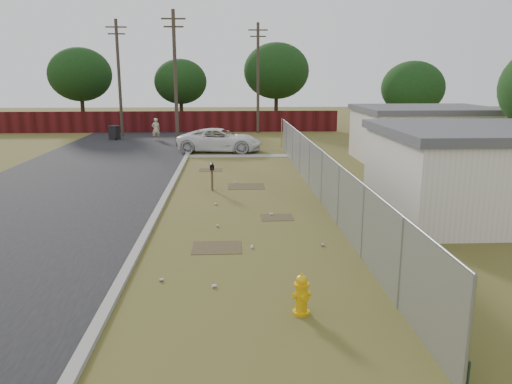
{
  "coord_description": "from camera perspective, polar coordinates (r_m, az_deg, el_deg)",
  "views": [
    {
      "loc": [
        -0.39,
        -18.5,
        4.78
      ],
      "look_at": [
        0.43,
        -2.79,
        1.1
      ],
      "focal_mm": 35.0,
      "sensor_mm": 36.0,
      "label": 1
    }
  ],
  "objects": [
    {
      "name": "ground",
      "position": [
        19.11,
        -1.73,
        -1.32
      ],
      "size": [
        120.0,
        120.0,
        0.0
      ],
      "primitive_type": "plane",
      "color": "brown",
      "rests_on": "ground"
    },
    {
      "name": "street",
      "position": [
        27.72,
        -16.25,
        2.74
      ],
      "size": [
        15.1,
        60.0,
        0.12
      ],
      "color": "black",
      "rests_on": "ground"
    },
    {
      "name": "chainlink_fence",
      "position": [
        20.24,
        7.06,
        1.72
      ],
      "size": [
        0.1,
        27.06,
        2.02
      ],
      "color": "gray",
      "rests_on": "ground"
    },
    {
      "name": "privacy_fence",
      "position": [
        44.03,
        -10.4,
        7.9
      ],
      "size": [
        30.0,
        0.12,
        1.8
      ],
      "primitive_type": "cube",
      "color": "#4F1014",
      "rests_on": "ground"
    },
    {
      "name": "utility_poles",
      "position": [
        39.3,
        -7.98,
        12.92
      ],
      "size": [
        12.6,
        8.24,
        9.0
      ],
      "color": "#44392D",
      "rests_on": "ground"
    },
    {
      "name": "houses",
      "position": [
        24.09,
        21.87,
        4.54
      ],
      "size": [
        9.3,
        17.24,
        3.1
      ],
      "color": "silver",
      "rests_on": "ground"
    },
    {
      "name": "horizon_trees",
      "position": [
        42.08,
        -1.36,
        12.96
      ],
      "size": [
        33.32,
        31.94,
        7.78
      ],
      "color": "#372518",
      "rests_on": "ground"
    },
    {
      "name": "fire_hydrant",
      "position": [
        10.43,
        5.22,
        -11.64
      ],
      "size": [
        0.44,
        0.44,
        0.88
      ],
      "color": "#DFA60B",
      "rests_on": "ground"
    },
    {
      "name": "mailbox",
      "position": [
        21.2,
        -5.06,
        2.63
      ],
      "size": [
        0.21,
        0.51,
        1.17
      ],
      "color": "brown",
      "rests_on": "ground"
    },
    {
      "name": "pickup_truck",
      "position": [
        32.24,
        -4.15,
        5.94
      ],
      "size": [
        5.63,
        3.15,
        1.49
      ],
      "primitive_type": "imported",
      "rotation": [
        0.0,
        0.0,
        1.44
      ],
      "color": "white",
      "rests_on": "ground"
    },
    {
      "name": "pedestrian",
      "position": [
        38.61,
        -11.37,
        7.05
      ],
      "size": [
        0.69,
        0.54,
        1.67
      ],
      "primitive_type": "imported",
      "rotation": [
        0.0,
        0.0,
        3.41
      ],
      "color": "#C7BA92",
      "rests_on": "ground"
    },
    {
      "name": "trash_bin",
      "position": [
        39.71,
        -15.87,
        6.56
      ],
      "size": [
        0.89,
        0.96,
        1.07
      ],
      "color": "black",
      "rests_on": "ground"
    },
    {
      "name": "scattered_litter",
      "position": [
        15.94,
        -2.07,
        -4.14
      ],
      "size": [
        4.42,
        11.59,
        0.07
      ],
      "color": "silver",
      "rests_on": "ground"
    }
  ]
}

